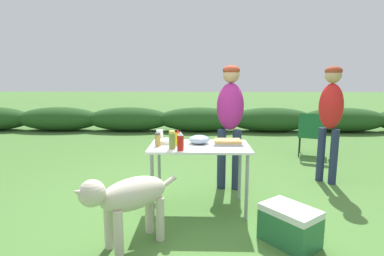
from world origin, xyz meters
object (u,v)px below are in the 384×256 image
Objects in this scene: folding_table at (200,152)px; plate_stack at (167,141)px; standing_person_in_navy_coat at (230,111)px; standing_person_in_olive_jacket at (331,111)px; dog at (128,197)px; paper_cup_stack at (160,135)px; mustard_bottle at (178,138)px; mixing_bowl at (199,139)px; ketchup_bottle at (181,141)px; relish_jar at (172,140)px; cooler_box at (290,225)px; camp_chair_green_behind_table at (311,132)px; food_tray at (228,142)px; spice_jar at (158,140)px.

plate_stack is at bearing 164.53° from folding_table.
folding_table is 0.67× the size of standing_person_in_navy_coat.
standing_person_in_olive_jacket is 2.06× the size of dog.
mustard_bottle is at bearing -41.67° from paper_cup_stack.
ketchup_bottle reaches higher than mixing_bowl.
paper_cup_stack is 0.43m from relish_jar.
paper_cup_stack reaches higher than cooler_box.
dog is 0.96× the size of camp_chair_green_behind_table.
folding_table is at bearing -80.26° from dog.
food_tray is at bearing 29.68° from ketchup_bottle.
mixing_bowl is 0.38m from relish_jar.
folding_table is 2.07m from standing_person_in_olive_jacket.
mixing_bowl is at bearing 59.94° from ketchup_bottle.
paper_cup_stack is 3.36m from camp_chair_green_behind_table.
relish_jar is 0.24× the size of dog.
mixing_bowl reaches higher than camp_chair_green_behind_table.
plate_stack is 0.26× the size of dog.
camp_chair_green_behind_table is at bearing 44.85° from mustard_bottle.
plate_stack is at bearing -162.40° from cooler_box.
food_tray is at bearing -107.33° from camp_chair_green_behind_table.
food_tray is 0.39× the size of camp_chair_green_behind_table.
standing_person_in_navy_coat is at bearing 31.04° from paper_cup_stack.
relish_jar is at bearing -160.64° from food_tray.
food_tray is at bearing 3.03° from mustard_bottle.
paper_cup_stack is at bearing -115.47° from standing_person_in_olive_jacket.
mustard_bottle is at bearing 173.38° from folding_table.
camp_chair_green_behind_table is (2.72, 3.16, 0.01)m from dog.
paper_cup_stack is at bearing 153.71° from folding_table.
camp_chair_green_behind_table is (2.56, 2.40, -0.34)m from spice_jar.
relish_jar reaches higher than mixing_bowl.
food_tray is at bearing -90.00° from standing_person_in_navy_coat.
spice_jar reaches higher than cooler_box.
standing_person_in_olive_jacket is (2.10, 1.09, 0.20)m from relish_jar.
standing_person_in_navy_coat reaches higher than spice_jar.
cooler_box is at bearing -56.94° from food_tray.
mixing_bowl is at bearing 16.55° from spice_jar.
dog is (-1.03, -1.56, -0.58)m from standing_person_in_navy_coat.
mustard_bottle is 0.86× the size of ketchup_bottle.
plate_stack reaches higher than dog.
camp_chair_green_behind_table reaches higher than food_tray.
folding_table is 0.29m from mustard_bottle.
dog is (-0.93, -0.85, -0.31)m from food_tray.
dog is 1.38× the size of cooler_box.
paper_cup_stack is at bearing 163.61° from mixing_bowl.
paper_cup_stack is (-0.09, 0.13, 0.04)m from plate_stack.
plate_stack is 0.36× the size of cooler_box.
food_tray is at bearing 19.36° from relish_jar.
standing_person_in_navy_coat is 1.98× the size of camp_chair_green_behind_table.
standing_person_in_navy_coat is (0.70, 0.92, 0.20)m from relish_jar.
folding_table is 3.17m from camp_chair_green_behind_table.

